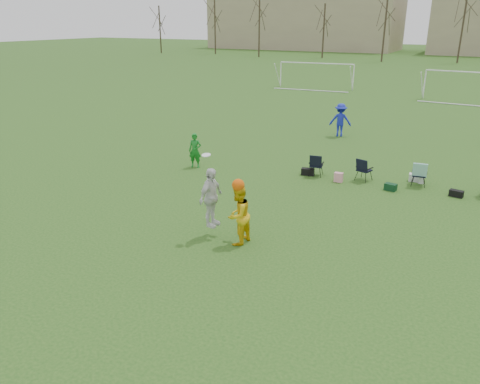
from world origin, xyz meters
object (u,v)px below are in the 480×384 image
Objects in this scene: goal_mid at (473,78)px; fielder_blue at (340,120)px; fielder_green_near at (195,150)px; goal_left at (316,68)px; center_contest at (226,207)px.

fielder_blue is at bearing -105.43° from goal_mid.
fielder_green_near is 28.16m from goal_left.
goal_mid is at bearing -123.87° from fielder_blue.
goal_left is at bearing 105.01° from center_contest.
fielder_blue is at bearing 48.87° from fielder_green_near.
goal_left is at bearing 175.87° from goal_mid.
goal_left is at bearing 81.17° from fielder_green_near.
fielder_blue is 20.44m from goal_left.
center_contest is at bearing 79.25° from fielder_blue.
center_contest reaches higher than goal_mid.
fielder_green_near is 0.21× the size of goal_left.
goal_mid is (14.00, -2.00, 0.00)m from goal_left.
fielder_green_near is at bearing -86.77° from goal_left.
goal_left is 14.14m from goal_mid.
center_contest reaches higher than fielder_green_near.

